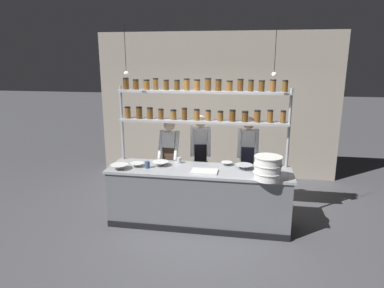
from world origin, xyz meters
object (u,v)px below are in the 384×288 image
prep_bowl_far_left (227,164)px  serving_cup_front (147,165)px  chef_left (170,157)px  serving_cup_by_board (179,160)px  chef_center (200,154)px  spice_shelf_unit (202,107)px  prep_bowl_near_right (137,165)px  prep_bowl_center_back (160,164)px  cutting_board (204,171)px  prep_bowl_center_front (244,167)px  prep_bowl_near_left (119,167)px  container_stack (268,168)px  chef_right (247,156)px

prep_bowl_far_left → serving_cup_front: serving_cup_front is taller
chef_left → serving_cup_by_board: chef_left is taller
chef_center → prep_bowl_far_left: (0.51, -0.54, 0.01)m
chef_left → serving_cup_front: bearing=-101.3°
spice_shelf_unit → chef_center: 1.03m
chef_center → prep_bowl_near_right: (-0.90, -0.86, 0.01)m
spice_shelf_unit → serving_cup_front: (-0.80, -0.42, -0.87)m
prep_bowl_far_left → serving_cup_by_board: bearing=-178.0°
prep_bowl_center_back → serving_cup_by_board: bearing=35.3°
chef_center → cutting_board: chef_center is taller
chef_left → prep_bowl_near_right: bearing=-115.4°
prep_bowl_center_front → serving_cup_front: (-1.51, -0.20, 0.02)m
spice_shelf_unit → prep_bowl_near_left: bearing=-155.9°
chef_center → prep_bowl_near_right: chef_center is taller
prep_bowl_center_front → cutting_board: bearing=-157.5°
chef_left → container_stack: 1.91m
cutting_board → prep_bowl_center_back: prep_bowl_center_back is taller
prep_bowl_center_front → prep_bowl_far_left: size_ratio=1.44×
chef_center → prep_bowl_near_left: 1.53m
spice_shelf_unit → serving_cup_front: size_ratio=25.68×
chef_left → chef_right: (1.36, 0.11, 0.04)m
prep_bowl_far_left → chef_center: bearing=133.3°
cutting_board → prep_bowl_center_back: 0.77m
chef_right → prep_bowl_center_front: bearing=-94.1°
chef_left → serving_cup_front: (-0.19, -0.72, 0.07)m
spice_shelf_unit → chef_right: spice_shelf_unit is taller
prep_bowl_far_left → chef_right: bearing=55.5°
chef_left → prep_bowl_near_right: 0.78m
chef_center → container_stack: bearing=-53.5°
container_stack → prep_bowl_far_left: container_stack is taller
prep_bowl_center_back → prep_bowl_near_right: size_ratio=1.18×
chef_right → prep_bowl_near_right: size_ratio=7.45×
prep_bowl_far_left → prep_bowl_near_left: bearing=-163.3°
prep_bowl_near_left → prep_bowl_far_left: 1.71m
container_stack → chef_center: bearing=135.2°
container_stack → prep_bowl_center_back: bearing=167.7°
serving_cup_by_board → chef_right: bearing=24.3°
prep_bowl_near_left → prep_bowl_center_back: (0.59, 0.28, -0.00)m
prep_bowl_center_front → serving_cup_front: 1.52m
prep_bowl_center_front → prep_bowl_near_right: bearing=-174.7°
chef_right → prep_bowl_far_left: size_ratio=8.81×
chef_center → prep_bowl_near_left: size_ratio=5.84×
cutting_board → prep_bowl_far_left: bearing=52.8°
prep_bowl_near_left → serving_cup_by_board: (0.85, 0.46, 0.01)m
prep_bowl_center_front → chef_left: bearing=158.3°
spice_shelf_unit → prep_bowl_near_right: 1.38m
chef_center → chef_left: bearing=-169.8°
chef_right → chef_center: bearing=175.3°
chef_center → prep_bowl_near_left: (-1.13, -1.03, 0.02)m
chef_right → cutting_board: chef_right is taller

